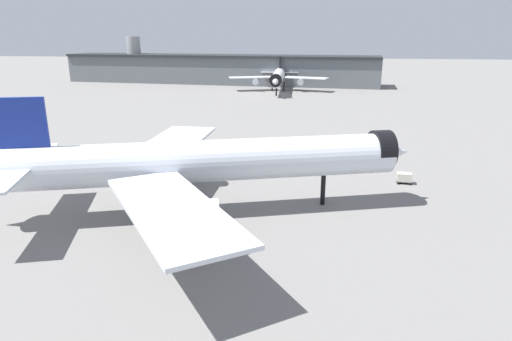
# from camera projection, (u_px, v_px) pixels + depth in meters

# --- Properties ---
(ground) EXTENTS (900.00, 900.00, 0.00)m
(ground) POSITION_uv_depth(u_px,v_px,m) (183.00, 216.00, 61.93)
(ground) COLOR slate
(airliner_near_gate) EXTENTS (60.59, 53.98, 16.97)m
(airliner_near_gate) POSITION_uv_depth(u_px,v_px,m) (201.00, 162.00, 61.06)
(airliner_near_gate) COLOR silver
(airliner_near_gate) RESTS_ON ground
(airliner_far_taxiway) EXTENTS (45.67, 50.08, 14.78)m
(airliner_far_taxiway) POSITION_uv_depth(u_px,v_px,m) (278.00, 77.00, 196.24)
(airliner_far_taxiway) COLOR white
(airliner_far_taxiway) RESTS_ON ground
(terminal_building) EXTENTS (165.89, 37.54, 23.80)m
(terminal_building) POSITION_uv_depth(u_px,v_px,m) (217.00, 69.00, 230.66)
(terminal_building) COLOR slate
(terminal_building) RESTS_ON ground
(service_truck_front) EXTENTS (2.60, 5.51, 3.00)m
(service_truck_front) POSITION_uv_depth(u_px,v_px,m) (159.00, 144.00, 96.25)
(service_truck_front) COLOR black
(service_truck_front) RESTS_ON ground
(baggage_cart_trailing) EXTENTS (2.53, 2.12, 1.82)m
(baggage_cart_trailing) POSITION_uv_depth(u_px,v_px,m) (404.00, 178.00, 75.24)
(baggage_cart_trailing) COLOR black
(baggage_cart_trailing) RESTS_ON ground
(traffic_cone_near_nose) EXTENTS (0.49, 0.49, 0.61)m
(traffic_cone_near_nose) POSITION_uv_depth(u_px,v_px,m) (34.00, 177.00, 78.10)
(traffic_cone_near_nose) COLOR #F2600C
(traffic_cone_near_nose) RESTS_ON ground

